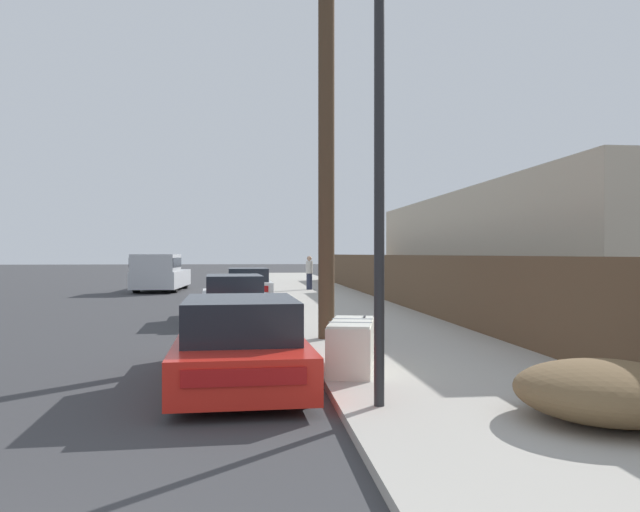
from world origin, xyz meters
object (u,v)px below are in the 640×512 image
object	(u,v)px
car_parked_mid	(234,299)
car_parked_far	(248,285)
pedestrian	(309,272)
utility_pole	(326,123)
pickup_truck	(160,273)
street_lamp	(379,158)
parked_sports_car_red	(240,344)
brush_pile	(607,391)
discarded_fridge	(352,346)

from	to	relation	value
car_parked_mid	car_parked_far	world-z (taller)	car_parked_far
pedestrian	utility_pole	bearing A→B (deg)	-94.19
pickup_truck	street_lamp	distance (m)	25.30
parked_sports_car_red	utility_pole	bearing A→B (deg)	63.04
pickup_truck	utility_pole	size ratio (longest dim) A/B	0.68
street_lamp	pedestrian	xyz separation A→B (m)	(1.37, 23.22, -2.00)
parked_sports_car_red	pickup_truck	world-z (taller)	pickup_truck
car_parked_mid	car_parked_far	distance (m)	7.44
car_parked_far	pedestrian	bearing A→B (deg)	58.71
car_parked_mid	pickup_truck	size ratio (longest dim) A/B	0.75
street_lamp	brush_pile	distance (m)	3.50
parked_sports_car_red	street_lamp	size ratio (longest dim) A/B	0.95
parked_sports_car_red	pickup_truck	distance (m)	22.91
car_parked_mid	brush_pile	bearing A→B (deg)	-73.44
parked_sports_car_red	discarded_fridge	bearing A→B (deg)	2.91
discarded_fridge	pedestrian	world-z (taller)	pedestrian
car_parked_far	utility_pole	xyz separation A→B (m)	(1.67, -12.26, 3.94)
pickup_truck	brush_pile	distance (m)	26.69
discarded_fridge	street_lamp	bearing A→B (deg)	-77.81
street_lamp	pedestrian	world-z (taller)	street_lamp
car_parked_far	brush_pile	size ratio (longest dim) A/B	2.31
discarded_fridge	brush_pile	xyz separation A→B (m)	(2.21, -3.05, -0.06)
brush_pile	pedestrian	xyz separation A→B (m)	(-0.88, 24.10, 0.53)
car_parked_far	utility_pole	distance (m)	12.99
discarded_fridge	parked_sports_car_red	world-z (taller)	parked_sports_car_red
pickup_truck	utility_pole	distance (m)	20.05
parked_sports_car_red	car_parked_far	bearing A→B (deg)	87.55
pickup_truck	street_lamp	xyz separation A→B (m)	(5.95, -24.51, 2.04)
discarded_fridge	car_parked_far	bearing A→B (deg)	108.89
parked_sports_car_red	brush_pile	size ratio (longest dim) A/B	2.44
pickup_truck	utility_pole	world-z (taller)	utility_pole
car_parked_mid	pickup_truck	distance (m)	14.51
discarded_fridge	pickup_truck	xyz separation A→B (m)	(-5.98, 22.34, 0.43)
discarded_fridge	pickup_truck	distance (m)	23.13
discarded_fridge	street_lamp	xyz separation A→B (m)	(-0.03, -2.17, 2.47)
utility_pole	pedestrian	bearing A→B (deg)	85.81
pickup_truck	pedestrian	size ratio (longest dim) A/B	3.59
car_parked_mid	brush_pile	distance (m)	12.19
car_parked_mid	utility_pole	world-z (taller)	utility_pole
discarded_fridge	brush_pile	bearing A→B (deg)	-40.98
pedestrian	parked_sports_car_red	bearing A→B (deg)	-98.02
parked_sports_car_red	utility_pole	world-z (taller)	utility_pole
utility_pole	brush_pile	bearing A→B (deg)	-71.91
car_parked_mid	utility_pole	size ratio (longest dim) A/B	0.51
pickup_truck	street_lamp	size ratio (longest dim) A/B	1.20
parked_sports_car_red	car_parked_far	distance (m)	15.98
street_lamp	brush_pile	size ratio (longest dim) A/B	2.56
pedestrian	car_parked_far	bearing A→B (deg)	-119.46
discarded_fridge	utility_pole	bearing A→B (deg)	102.22
pickup_truck	pedestrian	world-z (taller)	pickup_truck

